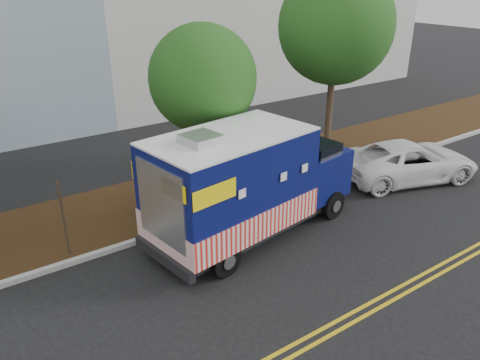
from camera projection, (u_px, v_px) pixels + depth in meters
ground at (204, 249)px, 13.75m from camera, size 120.00×120.00×0.00m
curb at (181, 227)px, 14.77m from camera, size 120.00×0.18×0.15m
mulch_strip at (153, 202)px, 16.35m from camera, size 120.00×4.00×0.15m
centerline_near at (305, 338)px, 10.41m from camera, size 120.00×0.10×0.01m
centerline_far at (313, 345)px, 10.22m from camera, size 120.00×0.10×0.01m
tree_b at (203, 79)px, 15.27m from camera, size 3.56×3.56×6.03m
tree_c at (336, 26)px, 17.53m from camera, size 4.37×4.37×7.75m
sign_post at (64, 221)px, 12.84m from camera, size 0.06×0.06×2.40m
food_truck at (246, 186)px, 13.83m from camera, size 7.17×3.52×3.63m
white_car at (409, 161)px, 18.06m from camera, size 5.88×4.03×1.50m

